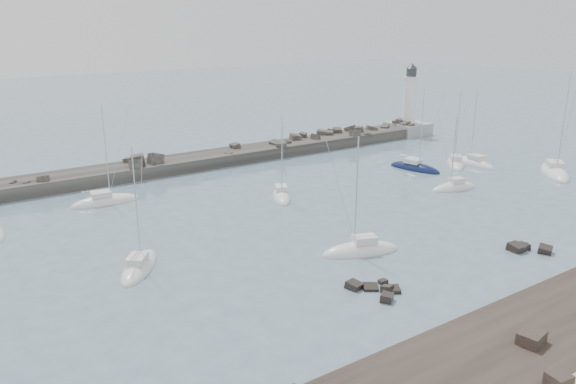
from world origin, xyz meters
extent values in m
plane|color=slate|center=(0.00, 0.00, 0.00)|extent=(400.00, 400.00, 0.00)
cube|color=black|center=(0.00, -22.00, 0.00)|extent=(140.00, 12.00, 0.70)
cube|color=black|center=(-1.12, -21.22, 0.78)|extent=(2.18, 1.84, 0.86)
cube|color=black|center=(-4.28, -25.15, 0.85)|extent=(1.46, 1.42, 0.99)
cube|color=black|center=(-4.46, -8.19, 0.02)|extent=(1.69, 1.70, 0.87)
cube|color=black|center=(-2.91, -8.10, 0.11)|extent=(0.80, 0.79, 0.66)
cube|color=black|center=(-3.18, -9.60, 0.06)|extent=(1.63, 1.61, 0.79)
cube|color=black|center=(-3.72, -9.45, 0.23)|extent=(1.22, 1.24, 1.00)
cube|color=black|center=(-5.55, -7.31, 0.18)|extent=(1.51, 1.58, 0.99)
cube|color=black|center=(-4.82, -10.57, 0.22)|extent=(1.47, 1.42, 0.92)
cube|color=black|center=(14.21, -10.45, 0.23)|extent=(1.13, 0.96, 0.87)
cube|color=black|center=(13.29, -9.56, 0.18)|extent=(1.06, 1.06, 0.78)
cube|color=black|center=(13.14, -10.14, 0.13)|extent=(1.41, 1.65, 1.38)
cube|color=black|center=(15.11, -12.04, 0.25)|extent=(1.72, 1.79, 1.14)
cube|color=black|center=(14.52, -9.71, 0.21)|extent=(0.94, 0.97, 0.71)
cube|color=#32302C|center=(-7.50, 38.00, 0.20)|extent=(115.00, 6.00, 3.20)
cube|color=#32302C|center=(29.10, 40.19, 2.06)|extent=(1.81, 1.62, 1.40)
cube|color=#32302C|center=(23.93, 38.44, 2.12)|extent=(1.49, 1.34, 1.04)
cube|color=#32302C|center=(22.76, 40.15, 2.07)|extent=(1.46, 1.64, 1.29)
cube|color=#32302C|center=(41.30, 38.59, 1.69)|extent=(2.29, 2.10, 1.58)
cube|color=#32302C|center=(-23.95, 36.79, 1.45)|extent=(1.48, 1.72, 1.10)
cube|color=#32302C|center=(33.75, 40.16, 2.00)|extent=(2.57, 2.53, 1.99)
cube|color=#32302C|center=(-6.07, 37.06, 2.20)|extent=(2.53, 2.28, 2.79)
cube|color=#32302C|center=(-9.42, 36.08, 2.21)|extent=(2.24, 2.30, 1.91)
cube|color=#32302C|center=(-21.81, 36.31, 1.83)|extent=(1.79, 1.91, 1.60)
cube|color=#32302C|center=(-25.31, 37.60, 1.54)|extent=(1.47, 1.32, 1.25)
cube|color=#32302C|center=(30.61, 40.08, 1.93)|extent=(2.06, 2.25, 1.65)
cube|color=#32302C|center=(46.92, 39.92, 2.14)|extent=(2.10, 2.02, 1.37)
cube|color=#32302C|center=(23.80, 37.50, 1.99)|extent=(1.92, 1.92, 1.56)
cube|color=#32302C|center=(31.27, 35.81, 2.12)|extent=(1.86, 1.79, 2.04)
cube|color=#32302C|center=(44.24, 38.29, 2.05)|extent=(1.62, 1.73, 1.26)
cube|color=#32302C|center=(15.35, 35.92, 1.87)|extent=(2.37, 2.24, 1.85)
cube|color=#32302C|center=(44.76, 36.67, 2.08)|extent=(1.99, 1.86, 1.92)
cube|color=#32302C|center=(27.99, 39.12, 2.01)|extent=(1.76, 1.79, 1.09)
cube|color=#32302C|center=(44.70, 38.70, 2.25)|extent=(2.32, 2.53, 1.68)
cube|color=#32302C|center=(34.20, 35.80, 1.75)|extent=(1.92, 2.00, 1.43)
cube|color=#32302C|center=(27.27, 40.32, 1.89)|extent=(2.87, 2.87, 1.48)
cube|color=#32302C|center=(44.87, 35.53, 2.04)|extent=(1.65, 1.85, 1.61)
cube|color=#32302C|center=(20.53, 39.36, 1.88)|extent=(2.35, 2.28, 2.00)
cube|color=#32302C|center=(-6.23, 35.67, 1.43)|extent=(1.30, 1.17, 0.91)
cube|color=#32302C|center=(-8.70, 37.20, 2.48)|extent=(2.62, 2.42, 1.93)
cube|color=#32302C|center=(37.65, 38.49, 1.73)|extent=(2.95, 2.63, 2.09)
cube|color=#32302C|center=(-8.29, 38.26, 1.43)|extent=(1.62, 1.83, 1.25)
cube|color=#32302C|center=(17.62, 37.67, 1.66)|extent=(1.57, 1.46, 1.56)
cube|color=#32302C|center=(8.51, 39.30, 1.95)|extent=(1.54, 1.60, 1.37)
cube|color=#32302C|center=(6.00, 38.86, 1.34)|extent=(1.31, 1.35, 0.83)
cube|color=#32302C|center=(-9.34, 39.78, 1.93)|extent=(1.52, 1.49, 1.20)
cube|color=#32302C|center=(15.53, 38.11, 1.87)|extent=(1.75, 1.89, 1.38)
cube|color=#32302C|center=(34.62, 38.62, 1.85)|extent=(2.52, 2.55, 1.81)
cube|color=#32302C|center=(5.78, 36.51, 1.69)|extent=(1.23, 1.28, 0.99)
cube|color=#32302C|center=(46.38, 38.74, 2.07)|extent=(1.91, 1.82, 1.25)
cube|color=#999994|center=(47.00, 38.00, 0.80)|extent=(7.00, 7.00, 3.00)
cylinder|color=white|center=(47.00, 38.00, 6.80)|extent=(2.50, 2.50, 9.00)
cylinder|color=white|center=(47.00, 38.00, 11.23)|extent=(3.20, 3.20, 0.25)
cylinder|color=#303539|center=(47.00, 38.00, 12.10)|extent=(2.00, 2.00, 1.60)
cone|color=#303539|center=(47.00, 38.00, 13.40)|extent=(2.20, 2.20, 1.00)
ellipsoid|color=white|center=(-19.55, 6.80, 0.05)|extent=(6.62, 7.70, 1.97)
cube|color=silver|center=(-19.78, 6.48, 1.20)|extent=(2.57, 2.69, 0.62)
cylinder|color=silver|center=(-19.17, 7.29, 6.16)|extent=(0.11, 0.11, 10.54)
cylinder|color=silver|center=(-20.11, 6.05, 1.77)|extent=(1.95, 2.55, 0.09)
ellipsoid|color=white|center=(-16.37, 27.93, 0.05)|extent=(8.57, 3.16, 2.08)
cube|color=silver|center=(-16.79, 27.96, 1.26)|extent=(2.46, 1.85, 0.65)
cylinder|color=silver|center=(-15.70, 27.88, 6.62)|extent=(0.11, 0.11, 11.36)
cylinder|color=silver|center=(-17.38, 27.99, 1.86)|extent=(3.37, 0.32, 0.09)
ellipsoid|color=white|center=(-0.07, -1.81, 0.05)|extent=(8.33, 4.90, 2.24)
cube|color=silver|center=(0.30, -1.94, 1.39)|extent=(2.63, 2.24, 0.78)
cylinder|color=silver|center=(-0.68, -1.61, 6.38)|extent=(0.13, 0.13, 10.75)
cylinder|color=silver|center=(0.83, -2.12, 2.11)|extent=(3.05, 1.13, 0.11)
ellipsoid|color=white|center=(3.28, 17.49, 0.05)|extent=(5.44, 7.47, 1.93)
cube|color=silver|center=(3.45, 17.81, 1.19)|extent=(2.26, 2.49, 0.64)
cylinder|color=silver|center=(3.00, 16.98, 5.78)|extent=(0.11, 0.11, 9.81)
cylinder|color=silver|center=(3.69, 18.26, 1.78)|extent=(1.46, 2.60, 0.09)
ellipsoid|color=#0E173B|center=(27.96, 17.77, 0.05)|extent=(4.53, 8.83, 2.09)
cube|color=silver|center=(27.86, 18.18, 1.27)|extent=(2.21, 2.70, 0.65)
cylinder|color=silver|center=(28.12, 17.11, 6.64)|extent=(0.11, 0.11, 11.41)
cylinder|color=silver|center=(27.73, 18.76, 1.87)|extent=(0.89, 3.31, 0.09)
ellipsoid|color=white|center=(24.61, 7.40, 0.05)|extent=(7.09, 3.49, 1.97)
cube|color=silver|center=(24.94, 7.33, 1.24)|extent=(2.15, 1.74, 0.70)
cylinder|color=silver|center=(24.08, 7.52, 5.48)|extent=(0.12, 0.12, 9.18)
cylinder|color=silver|center=(25.41, 7.23, 1.89)|extent=(2.68, 0.67, 0.10)
ellipsoid|color=white|center=(37.92, 14.73, 0.05)|extent=(2.98, 8.08, 2.07)
cube|color=silver|center=(37.89, 14.33, 1.27)|extent=(1.74, 2.32, 0.68)
cylinder|color=silver|center=(37.96, 15.36, 6.28)|extent=(0.12, 0.12, 10.70)
cylinder|color=silver|center=(37.86, 13.78, 1.90)|extent=(0.31, 3.17, 0.10)
ellipsoid|color=white|center=(43.32, 4.26, 0.05)|extent=(9.63, 9.63, 2.48)
cube|color=silver|center=(43.69, 4.63, 1.47)|extent=(3.54, 3.54, 0.74)
cylinder|color=silver|center=(42.73, 3.67, 8.12)|extent=(0.13, 0.13, 14.03)
cylinder|color=silver|center=(44.20, 5.14, 2.16)|extent=(3.01, 3.02, 0.11)
ellipsoid|color=white|center=(35.13, 16.04, 0.05)|extent=(7.04, 7.34, 2.15)
cube|color=silver|center=(34.86, 15.76, 1.33)|extent=(2.63, 2.66, 0.73)
cylinder|color=silver|center=(35.55, 16.50, 6.21)|extent=(0.13, 0.13, 10.49)
cylinder|color=silver|center=(34.49, 15.36, 2.01)|extent=(2.18, 2.35, 0.10)
camera|label=1|loc=(-34.67, -40.33, 22.30)|focal=35.00mm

